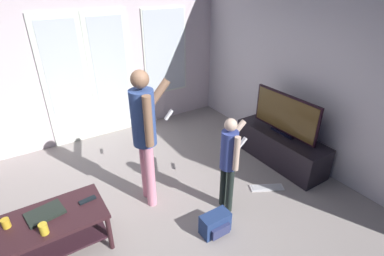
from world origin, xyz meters
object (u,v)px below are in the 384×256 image
Objects in this scene: flat_screen_tv at (285,115)px; backpack at (216,224)px; loose_keyboard at (267,188)px; cup_by_laptop at (44,229)px; tv_stand at (280,148)px; cup_near_edge at (6,223)px; tv_remote_black at (87,200)px; person_adult at (145,129)px; laptop_closed at (45,213)px; person_child at (229,157)px; coffee_table at (49,228)px.

backpack is (-1.65, -0.61, -0.66)m from flat_screen_tv.
cup_by_laptop is at bearing 174.54° from loose_keyboard.
tv_stand is 15.41× the size of cup_near_edge.
tv_remote_black is at bearing 27.27° from cup_by_laptop.
cup_near_edge is 0.72m from tv_remote_black.
cup_by_laptop is at bearing -161.54° from person_adult.
laptop_closed is (-1.53, 0.73, 0.36)m from backpack.
backpack is 0.99× the size of laptop_closed.
person_child is 7.07× the size of tv_remote_black.
person_adult is 1.57m from cup_near_edge.
tv_remote_black reaches higher than loose_keyboard.
cup_near_edge reaches higher than backpack.
loose_keyboard is at bearing -25.00° from person_adult.
flat_screen_tv is 3.30× the size of laptop_closed.
laptop_closed is 0.40m from tv_remote_black.
person_adult is 18.26× the size of cup_near_edge.
person_child is at bearing 177.71° from loose_keyboard.
flat_screen_tv reaches higher than tv_remote_black.
loose_keyboard is 4.87× the size of cup_near_edge.
cup_near_edge is at bearing 177.78° from flat_screen_tv.
loose_keyboard is at bearing -10.18° from cup_near_edge.
flat_screen_tv is (-0.00, 0.00, 0.54)m from tv_stand.
tv_stand reaches higher than loose_keyboard.
tv_stand is at bearing -12.12° from laptop_closed.
loose_keyboard is 2.97m from cup_near_edge.
coffee_table is 0.37m from cup_near_edge.
person_child reaches higher than flat_screen_tv.
tv_stand is 1.77m from backpack.
person_child reaches higher than cup_near_edge.
flat_screen_tv is 0.65× the size of person_adult.
cup_near_edge is at bearing 177.72° from tv_stand.
flat_screen_tv is 1.88m from backpack.
tv_remote_black reaches higher than coffee_table.
coffee_table is 0.90× the size of person_child.
person_adult reaches higher than coffee_table.
laptop_closed is 0.32m from cup_near_edge.
cup_near_edge is (-0.31, 0.08, 0.17)m from coffee_table.
flat_screen_tv reaches higher than loose_keyboard.
person_adult reaches higher than cup_by_laptop.
flat_screen_tv is at bearing 15.25° from person_child.
person_child is 1.96m from laptop_closed.
flat_screen_tv is at bearing 31.48° from loose_keyboard.
backpack is 1.06m from loose_keyboard.
person_adult reaches higher than flat_screen_tv.
cup_by_laptop reaches higher than laptop_closed.
tv_remote_black is (0.40, -0.03, -0.00)m from laptop_closed.
cup_by_laptop reaches higher than tv_remote_black.
loose_keyboard is 2.65m from laptop_closed.
tv_stand is 3.24m from cup_by_laptop.
loose_keyboard is (-0.62, -0.38, -0.77)m from flat_screen_tv.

